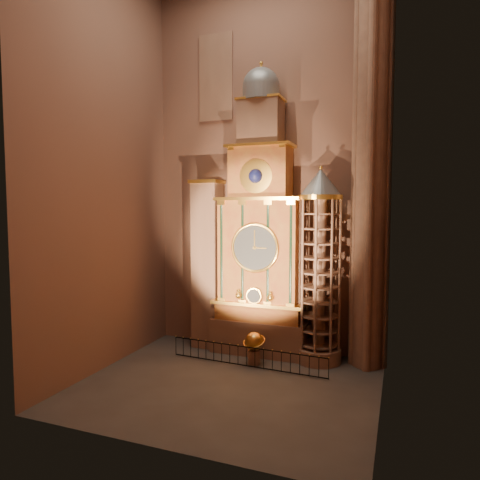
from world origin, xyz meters
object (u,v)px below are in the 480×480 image
at_px(portrait_tower, 207,263).
at_px(iron_railing, 246,357).
at_px(astronomical_clock, 260,240).
at_px(celestial_globe, 254,345).
at_px(stair_turret, 319,267).

bearing_deg(portrait_tower, iron_railing, -36.54).
distance_m(astronomical_clock, celestial_globe, 5.96).
xyz_separation_m(portrait_tower, iron_railing, (3.46, -2.57, -4.57)).
height_order(stair_turret, celestial_globe, stair_turret).
bearing_deg(stair_turret, astronomical_clock, 175.70).
relative_size(astronomical_clock, portrait_tower, 1.64).
relative_size(stair_turret, iron_railing, 1.22).
relative_size(stair_turret, celestial_globe, 6.06).
bearing_deg(astronomical_clock, celestial_globe, -81.14).
height_order(astronomical_clock, celestial_globe, astronomical_clock).
bearing_deg(astronomical_clock, iron_railing, -88.55).
distance_m(stair_turret, iron_railing, 6.24).
bearing_deg(celestial_globe, stair_turret, 28.40).
height_order(stair_turret, iron_railing, stair_turret).
distance_m(portrait_tower, celestial_globe, 5.87).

